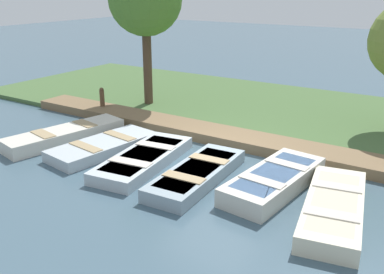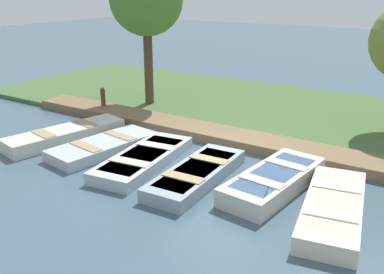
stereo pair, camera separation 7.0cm
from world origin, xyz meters
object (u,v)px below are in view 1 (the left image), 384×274
Objects in this scene: rowboat_2 at (144,159)px; rowboat_5 at (334,207)px; mooring_post_near at (102,101)px; park_tree_far_left at (145,0)px; rowboat_4 at (274,180)px; rowboat_0 at (65,135)px; rowboat_3 at (197,174)px; rowboat_1 at (103,146)px.

rowboat_5 reaches higher than rowboat_2.
park_tree_far_left is at bearing 152.54° from mooring_post_near.
rowboat_4 is at bearing 72.52° from mooring_post_near.
rowboat_2 is 1.09× the size of rowboat_4.
park_tree_far_left is at bearing -150.71° from rowboat_2.
rowboat_5 is 9.44m from mooring_post_near.
rowboat_0 is at bearing 21.86° from mooring_post_near.
rowboat_3 is 3.18m from rowboat_5.
rowboat_5 is (0.01, 4.84, 0.03)m from rowboat_2.
rowboat_2 is 1.05× the size of rowboat_3.
rowboat_4 is 0.92× the size of rowboat_5.
rowboat_0 is 5.69m from park_tree_far_left.
rowboat_2 is 1.00× the size of rowboat_5.
mooring_post_near reaches higher than rowboat_0.
mooring_post_near is (-2.86, -8.99, 0.29)m from rowboat_5.
rowboat_2 is 4.84m from rowboat_5.
rowboat_0 is 4.72m from rowboat_3.
rowboat_1 is at bearing -79.68° from rowboat_4.
mooring_post_near is at bearing -117.97° from rowboat_5.
rowboat_1 is at bearing 43.90° from mooring_post_near.
rowboat_0 is 1.54m from rowboat_1.
mooring_post_near is at bearing -27.46° from park_tree_far_left.
mooring_post_near is at bearing -146.00° from rowboat_0.
rowboat_3 is at bearing -99.23° from rowboat_5.
rowboat_3 reaches higher than rowboat_2.
rowboat_2 is (0.12, 1.52, -0.00)m from rowboat_1.
park_tree_far_left is at bearing -164.45° from rowboat_0.
rowboat_1 is 0.94× the size of rowboat_5.
rowboat_1 is 0.61× the size of park_tree_far_left.
rowboat_1 is 0.93× the size of rowboat_2.
rowboat_3 is (0.20, 4.72, -0.04)m from rowboat_0.
park_tree_far_left reaches higher than rowboat_3.
rowboat_2 is at bearing 36.67° from park_tree_far_left.
park_tree_far_left is at bearing -149.09° from rowboat_1.
rowboat_4 is 1.54m from rowboat_5.
park_tree_far_left is (-3.98, -6.69, 3.67)m from rowboat_4.
rowboat_4 is at bearing 104.73° from rowboat_3.
rowboat_5 is (0.14, 7.90, -0.01)m from rowboat_0.
rowboat_2 is at bearing 99.80° from rowboat_0.
rowboat_0 reaches higher than rowboat_3.
rowboat_4 is 7.90m from mooring_post_near.
rowboat_2 is 0.66× the size of park_tree_far_left.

